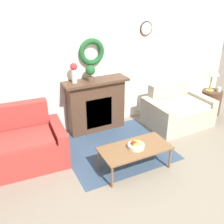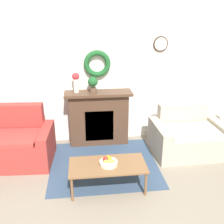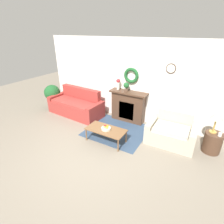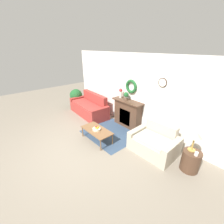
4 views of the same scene
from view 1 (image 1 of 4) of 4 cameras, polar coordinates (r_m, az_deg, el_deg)
name	(u,v)px [view 1 (image 1 of 4)]	position (r m, az deg, el deg)	size (l,w,h in m)	color
ground_plane	(168,202)	(3.85, 12.05, -18.62)	(16.00, 16.00, 0.00)	gray
floor_rug	(116,148)	(4.81, 0.78, -7.78)	(1.81, 1.65, 0.01)	#334760
wall_back	(93,61)	(5.12, -4.11, 10.95)	(6.80, 0.17, 2.70)	white
fireplace	(96,105)	(5.20, -3.54, 1.58)	(1.26, 0.41, 1.06)	#4C3323
loveseat_right	(177,111)	(5.65, 13.96, 0.27)	(1.30, 0.95, 0.83)	#B2A893
coffee_table	(135,149)	(4.13, 5.03, -8.12)	(1.11, 0.55, 0.40)	brown
fruit_bowl	(136,145)	(4.09, 5.22, -7.21)	(0.26, 0.26, 0.12)	beige
side_table_by_loveseat	(211,102)	(6.37, 20.70, 2.02)	(0.44, 0.44, 0.55)	#4C3323
table_lamp	(213,72)	(6.13, 21.07, 8.18)	(0.31, 0.31, 0.55)	#B28E42
mug	(219,89)	(6.28, 22.28, 4.58)	(0.08, 0.08, 0.09)	silver
vase_on_mantel_left	(74,71)	(4.81, -8.29, 8.75)	(0.13, 0.13, 0.37)	silver
potted_plant_on_mantel	(90,72)	(4.91, -4.73, 8.75)	(0.19, 0.19, 0.29)	brown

